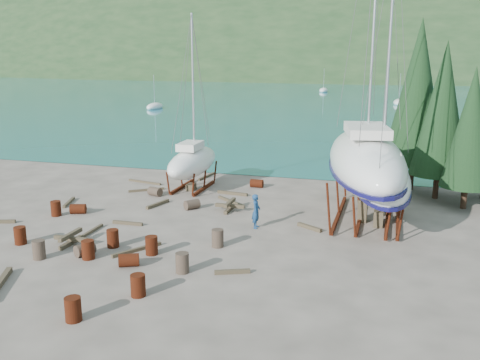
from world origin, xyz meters
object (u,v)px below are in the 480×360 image
(large_sailboat_near, at_px, (366,160))
(worker, at_px, (256,211))
(large_sailboat_far, at_px, (381,177))
(small_sailboat_shore, at_px, (192,162))

(large_sailboat_near, distance_m, worker, 6.88)
(large_sailboat_near, height_order, large_sailboat_far, large_sailboat_near)
(large_sailboat_far, bearing_deg, worker, -163.35)
(small_sailboat_shore, xyz_separation_m, worker, (6.37, -7.01, -1.01))
(large_sailboat_near, height_order, worker, large_sailboat_near)
(large_sailboat_far, relative_size, small_sailboat_shore, 1.36)
(large_sailboat_far, bearing_deg, small_sailboat_shore, 154.93)
(large_sailboat_far, relative_size, worker, 8.57)
(large_sailboat_far, distance_m, small_sailboat_shore, 13.44)
(large_sailboat_near, distance_m, small_sailboat_shore, 12.39)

